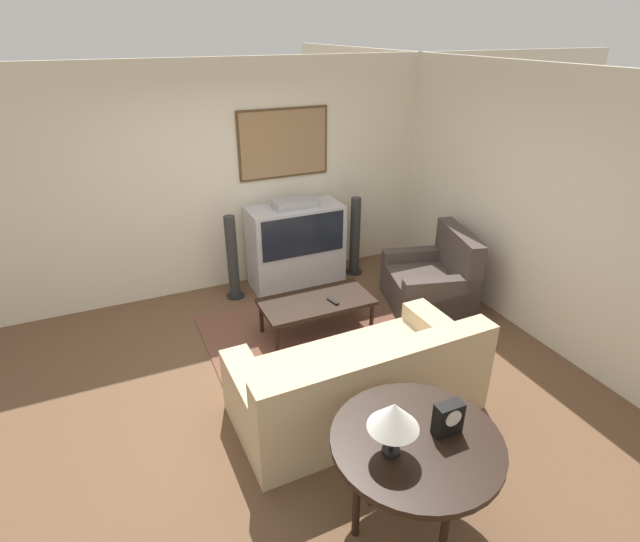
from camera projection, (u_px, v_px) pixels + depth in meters
name	position (u px, v px, depth m)	size (l,w,h in m)	color
ground_plane	(292.00, 375.00, 4.76)	(12.00, 12.00, 0.00)	brown
wall_back	(225.00, 180.00, 5.90)	(12.00, 0.10, 2.70)	beige
wall_right	(527.00, 204.00, 5.12)	(0.06, 12.00, 2.70)	beige
area_rug	(306.00, 330.00, 5.45)	(2.13, 1.50, 0.01)	brown
tv	(296.00, 245.00, 6.23)	(1.15, 0.53, 1.13)	#B7B7BC
couch	(359.00, 384.00, 4.18)	(2.07, 1.04, 0.84)	#CCB289
armchair	(431.00, 283.00, 5.83)	(1.08, 1.15, 0.92)	#473D38
coffee_table	(316.00, 303.00, 5.26)	(1.17, 0.59, 0.40)	black
console_table	(417.00, 447.00, 3.08)	(1.07, 1.07, 0.73)	black
table_lamp	(394.00, 416.00, 2.83)	(0.30, 0.30, 0.37)	black
mantel_clock	(448.00, 419.00, 3.05)	(0.18, 0.10, 0.22)	black
remote	(333.00, 301.00, 5.20)	(0.08, 0.17, 0.02)	black
speaker_tower_left	(233.00, 260.00, 5.92)	(0.22, 0.22, 1.04)	black
speaker_tower_right	(355.00, 238.00, 6.52)	(0.22, 0.22, 1.04)	black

